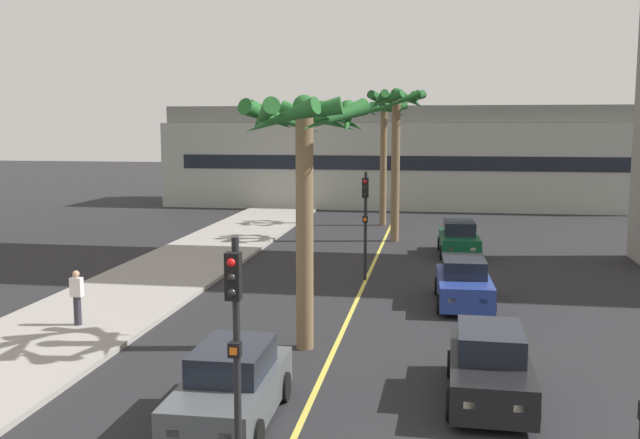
% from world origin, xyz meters
% --- Properties ---
extents(sidewalk_left, '(4.80, 80.00, 0.15)m').
position_xyz_m(sidewalk_left, '(-8.00, 16.00, 0.07)').
color(sidewalk_left, '#9E9991').
rests_on(sidewalk_left, ground).
extents(lane_stripe_center, '(0.14, 56.00, 0.01)m').
position_xyz_m(lane_stripe_center, '(0.00, 24.00, 0.00)').
color(lane_stripe_center, '#DBCC4C').
rests_on(lane_stripe_center, ground).
extents(pier_building_backdrop, '(34.43, 8.04, 7.32)m').
position_xyz_m(pier_building_backdrop, '(0.00, 51.88, 3.60)').
color(pier_building_backdrop, '#ADB2A8').
rests_on(pier_building_backdrop, ground).
extents(car_queue_front, '(1.92, 4.15, 1.56)m').
position_xyz_m(car_queue_front, '(3.58, 21.93, 0.72)').
color(car_queue_front, navy).
rests_on(car_queue_front, ground).
extents(car_queue_second, '(1.95, 4.16, 1.56)m').
position_xyz_m(car_queue_second, '(3.71, 31.32, 0.72)').
color(car_queue_second, '#0C4728').
rests_on(car_queue_second, ground).
extents(car_queue_third, '(1.91, 4.14, 1.56)m').
position_xyz_m(car_queue_third, '(3.84, 13.51, 0.72)').
color(car_queue_third, black).
rests_on(car_queue_third, ground).
extents(car_queue_fourth, '(1.85, 4.11, 1.56)m').
position_xyz_m(car_queue_fourth, '(-1.39, 11.41, 0.72)').
color(car_queue_fourth, '#4C5156').
rests_on(car_queue_fourth, ground).
extents(traffic_light_median_near, '(0.24, 0.37, 4.20)m').
position_xyz_m(traffic_light_median_near, '(-0.53, 8.78, 2.71)').
color(traffic_light_median_near, black).
rests_on(traffic_light_median_near, ground).
extents(traffic_light_median_far, '(0.24, 0.37, 4.20)m').
position_xyz_m(traffic_light_median_far, '(-0.04, 25.13, 2.71)').
color(traffic_light_median_far, black).
rests_on(traffic_light_median_far, ground).
extents(palm_tree_near_median, '(3.04, 3.02, 7.83)m').
position_xyz_m(palm_tree_near_median, '(0.58, 34.89, 6.23)').
color(palm_tree_near_median, brown).
rests_on(palm_tree_near_median, ground).
extents(palm_tree_mid_median, '(3.44, 3.44, 6.74)m').
position_xyz_m(palm_tree_mid_median, '(-0.80, 16.40, 5.40)').
color(palm_tree_mid_median, brown).
rests_on(palm_tree_mid_median, ground).
extents(palm_tree_far_median, '(2.80, 2.88, 7.40)m').
position_xyz_m(palm_tree_far_median, '(-0.48, 40.72, 5.86)').
color(palm_tree_far_median, brown).
rests_on(palm_tree_far_median, ground).
extents(pedestrian_mid_block, '(0.34, 0.22, 1.62)m').
position_xyz_m(pedestrian_mid_block, '(-7.69, 17.06, 1.00)').
color(pedestrian_mid_block, '#2D2D38').
rests_on(pedestrian_mid_block, sidewalk_left).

